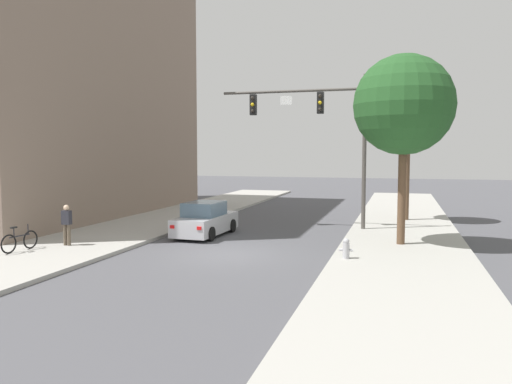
{
  "coord_description": "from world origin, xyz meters",
  "views": [
    {
      "loc": [
        6.32,
        -17.66,
        3.87
      ],
      "look_at": [
        -0.3,
        5.08,
        2.0
      ],
      "focal_mm": 34.95,
      "sensor_mm": 36.0,
      "label": 1
    }
  ],
  "objects_px": {
    "car_lead_silver": "(205,220)",
    "fire_hydrant": "(346,248)",
    "street_tree_second": "(408,112)",
    "pedestrian_sidewalk_left_walker": "(67,223)",
    "traffic_signal_mast": "(322,122)",
    "street_tree_nearest": "(404,105)",
    "bicycle_leaning": "(20,241)"
  },
  "relations": [
    {
      "from": "car_lead_silver",
      "to": "bicycle_leaning",
      "type": "xyz_separation_m",
      "value": [
        -5.09,
        -6.09,
        -0.18
      ]
    },
    {
      "from": "pedestrian_sidewalk_left_walker",
      "to": "bicycle_leaning",
      "type": "height_order",
      "value": "pedestrian_sidewalk_left_walker"
    },
    {
      "from": "car_lead_silver",
      "to": "pedestrian_sidewalk_left_walker",
      "type": "distance_m",
      "value": 6.17
    },
    {
      "from": "traffic_signal_mast",
      "to": "street_tree_nearest",
      "type": "height_order",
      "value": "street_tree_nearest"
    },
    {
      "from": "traffic_signal_mast",
      "to": "street_tree_nearest",
      "type": "xyz_separation_m",
      "value": [
        3.88,
        -3.75,
        0.39
      ]
    },
    {
      "from": "bicycle_leaning",
      "to": "street_tree_nearest",
      "type": "height_order",
      "value": "street_tree_nearest"
    },
    {
      "from": "car_lead_silver",
      "to": "street_tree_nearest",
      "type": "distance_m",
      "value": 10.13
    },
    {
      "from": "pedestrian_sidewalk_left_walker",
      "to": "bicycle_leaning",
      "type": "xyz_separation_m",
      "value": [
        -0.97,
        -1.5,
        -0.52
      ]
    },
    {
      "from": "car_lead_silver",
      "to": "bicycle_leaning",
      "type": "height_order",
      "value": "car_lead_silver"
    },
    {
      "from": "bicycle_leaning",
      "to": "fire_hydrant",
      "type": "relative_size",
      "value": 2.46
    },
    {
      "from": "pedestrian_sidewalk_left_walker",
      "to": "bicycle_leaning",
      "type": "relative_size",
      "value": 0.93
    },
    {
      "from": "bicycle_leaning",
      "to": "street_tree_nearest",
      "type": "xyz_separation_m",
      "value": [
        13.87,
        5.6,
        5.23
      ]
    },
    {
      "from": "traffic_signal_mast",
      "to": "fire_hydrant",
      "type": "xyz_separation_m",
      "value": [
        2.03,
        -7.22,
        -4.87
      ]
    },
    {
      "from": "traffic_signal_mast",
      "to": "street_tree_nearest",
      "type": "distance_m",
      "value": 5.41
    },
    {
      "from": "street_tree_nearest",
      "to": "street_tree_second",
      "type": "bearing_deg",
      "value": 88.1
    },
    {
      "from": "traffic_signal_mast",
      "to": "car_lead_silver",
      "type": "bearing_deg",
      "value": -146.33
    },
    {
      "from": "fire_hydrant",
      "to": "street_tree_second",
      "type": "distance_m",
      "value": 12.73
    },
    {
      "from": "car_lead_silver",
      "to": "street_tree_second",
      "type": "height_order",
      "value": "street_tree_second"
    },
    {
      "from": "car_lead_silver",
      "to": "fire_hydrant",
      "type": "bearing_deg",
      "value": -29.73
    },
    {
      "from": "traffic_signal_mast",
      "to": "car_lead_silver",
      "type": "xyz_separation_m",
      "value": [
        -4.9,
        -3.26,
        -4.65
      ]
    },
    {
      "from": "street_tree_nearest",
      "to": "street_tree_second",
      "type": "xyz_separation_m",
      "value": [
        0.26,
        7.77,
        0.33
      ]
    },
    {
      "from": "traffic_signal_mast",
      "to": "fire_hydrant",
      "type": "relative_size",
      "value": 10.42
    },
    {
      "from": "bicycle_leaning",
      "to": "fire_hydrant",
      "type": "bearing_deg",
      "value": 10.05
    },
    {
      "from": "car_lead_silver",
      "to": "bicycle_leaning",
      "type": "bearing_deg",
      "value": -129.9
    },
    {
      "from": "traffic_signal_mast",
      "to": "street_tree_second",
      "type": "relative_size",
      "value": 0.99
    },
    {
      "from": "bicycle_leaning",
      "to": "street_tree_second",
      "type": "bearing_deg",
      "value": 43.43
    },
    {
      "from": "traffic_signal_mast",
      "to": "car_lead_silver",
      "type": "distance_m",
      "value": 7.51
    },
    {
      "from": "pedestrian_sidewalk_left_walker",
      "to": "car_lead_silver",
      "type": "bearing_deg",
      "value": 48.04
    },
    {
      "from": "bicycle_leaning",
      "to": "street_tree_nearest",
      "type": "distance_m",
      "value": 15.84
    },
    {
      "from": "pedestrian_sidewalk_left_walker",
      "to": "fire_hydrant",
      "type": "xyz_separation_m",
      "value": [
        11.05,
        0.63,
        -0.56
      ]
    },
    {
      "from": "bicycle_leaning",
      "to": "street_tree_nearest",
      "type": "bearing_deg",
      "value": 21.98
    },
    {
      "from": "traffic_signal_mast",
      "to": "pedestrian_sidewalk_left_walker",
      "type": "bearing_deg",
      "value": -138.98
    }
  ]
}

